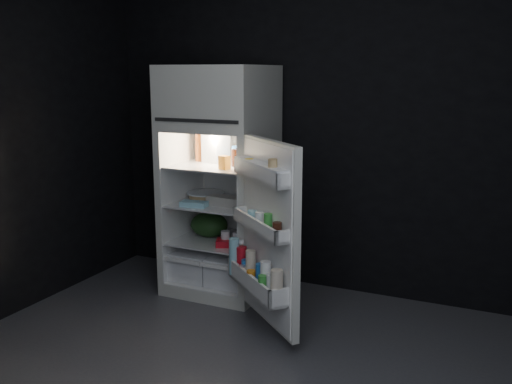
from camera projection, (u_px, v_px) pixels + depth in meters
The scene contains 16 objects.
wall_back at pixel (343, 122), 4.38m from camera, with size 4.00×0.00×2.70m, color black.
refrigerator at pixel (221, 172), 4.48m from camera, with size 0.76×0.71×1.78m.
fridge_door at pixel (266, 237), 3.71m from camera, with size 0.67×0.62×1.22m.
milk_jug at pixel (216, 147), 4.50m from camera, with size 0.16×0.16×0.24m, color white.
mayo_jar at pixel (240, 155), 4.42m from camera, with size 0.12×0.12×0.14m, color #1E5AA5.
jam_jar at pixel (237, 158), 4.33m from camera, with size 0.10×0.10×0.13m, color black.
amber_bottle at pixel (201, 147), 4.57m from camera, with size 0.09×0.09×0.22m, color #AE511B.
small_carton at pixel (224, 162), 4.20m from camera, with size 0.08×0.06×0.10m, color orange.
egg_carton at pixel (225, 201), 4.36m from camera, with size 0.29×0.11×0.07m, color gray.
pie at pixel (206, 196), 4.62m from camera, with size 0.27×0.27×0.04m, color #A48756.
flat_package at pixel (194, 204), 4.33m from camera, with size 0.20×0.10×0.04m, color #87C2D1.
wrapped_pkg at pixel (251, 197), 4.54m from camera, with size 0.13×0.11×0.05m, color beige.
produce_bag at pixel (209, 225), 4.59m from camera, with size 0.31×0.26×0.20m, color #193815.
yogurt_tray at pixel (233, 243), 4.35m from camera, with size 0.24×0.13×0.05m, color red.
small_can_red at pixel (252, 230), 4.62m from camera, with size 0.07×0.07×0.09m, color red.
small_can_silver at pixel (259, 231), 4.59m from camera, with size 0.07×0.07×0.09m, color silver.
Camera 1 is at (1.24, -2.57, 1.73)m, focal length 40.00 mm.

